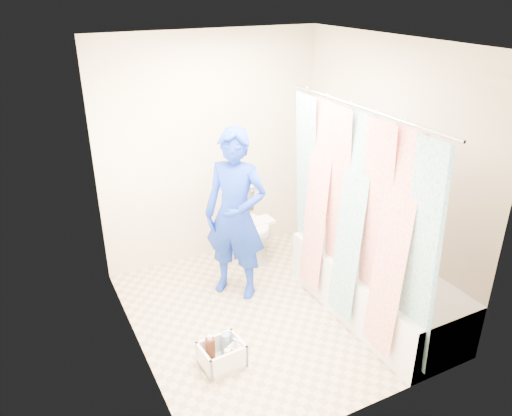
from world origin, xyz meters
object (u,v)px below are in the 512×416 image
bathtub (375,288)px  toilet (248,224)px  plumber (235,215)px  cleaning_caddy (223,355)px

bathtub → toilet: toilet is taller
plumber → bathtub: bearing=4.2°
bathtub → plumber: size_ratio=1.06×
toilet → cleaning_caddy: bearing=-124.1°
toilet → plumber: size_ratio=0.45×
toilet → cleaning_caddy: toilet is taller
bathtub → cleaning_caddy: 1.52m
plumber → toilet: bearing=101.8°
toilet → plumber: plumber is taller
bathtub → cleaning_caddy: bathtub is taller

